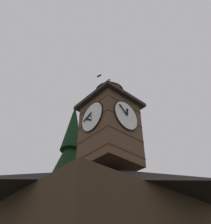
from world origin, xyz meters
name	(u,v)px	position (x,y,z in m)	size (l,w,h in m)	color
clock_tower	(110,125)	(-0.98, -2.88, 10.86)	(3.90, 3.90, 7.82)	brown
pine_tree_behind	(66,209)	(-2.05, -9.37, 6.55)	(6.82, 6.82, 16.90)	#473323
flying_bird_high	(99,76)	(-2.73, -6.34, 19.51)	(0.27, 0.58, 0.14)	black
flying_bird_low	(123,93)	(-4.75, -4.94, 17.38)	(0.40, 0.76, 0.15)	black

